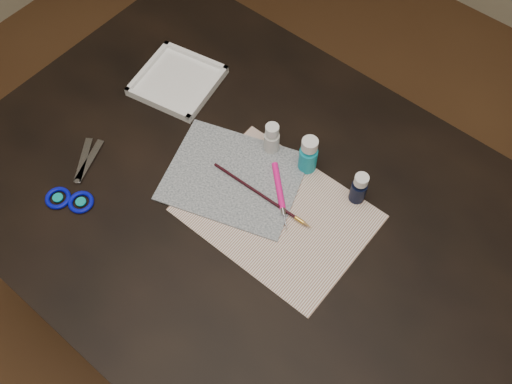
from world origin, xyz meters
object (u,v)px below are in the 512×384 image
Objects in this scene: paint_bottle_cyan at (308,155)px; scissors at (77,174)px; paper at (277,213)px; paint_bottle_white at (272,138)px; paint_bottle_navy at (359,188)px; canvas at (233,177)px; palette_tray at (177,81)px.

scissors is at bearing -138.00° from paint_bottle_cyan.
paper is 4.46× the size of paint_bottle_white.
paint_bottle_white is 0.09m from paint_bottle_cyan.
paint_bottle_navy reaches higher than scissors.
canvas is 0.17m from paint_bottle_cyan.
palette_tray is (-0.51, -0.01, -0.03)m from paint_bottle_navy.
paint_bottle_white is 0.22m from paint_bottle_navy.
paint_bottle_cyan is 0.50m from scissors.
paint_bottle_white is 0.30m from palette_tray.
scissors is 0.33m from palette_tray.
paper is 0.45m from scissors.
canvas is 1.34× the size of scissors.
paper is at bearing -128.14° from paint_bottle_navy.
paint_bottle_white is at bearing -175.56° from paint_bottle_navy.
scissors is (-0.40, -0.20, 0.00)m from paper.
paint_bottle_white is at bearing -76.53° from scissors.
paint_bottle_cyan is at bearing -83.32° from scissors.
paint_bottle_cyan reaches higher than paint_bottle_white.
palette_tray is at bearing 162.82° from paper.
canvas is at bearing -151.35° from paint_bottle_navy.
canvas is at bearing 176.59° from paper.
canvas is 0.30m from palette_tray.
paper is 4.53× the size of paint_bottle_navy.
canvas is 1.57× the size of palette_tray.
palette_tray is at bearing 178.63° from paint_bottle_white.
paint_bottle_cyan is 0.13m from paint_bottle_navy.
canvas is 3.40× the size of paint_bottle_white.
paper is 1.77× the size of scissors.
scissors reaches higher than canvas.
paint_bottle_white is at bearing 133.16° from paper.
paper is 0.14m from paint_bottle_cyan.
scissors is (-0.37, -0.34, -0.04)m from paint_bottle_cyan.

